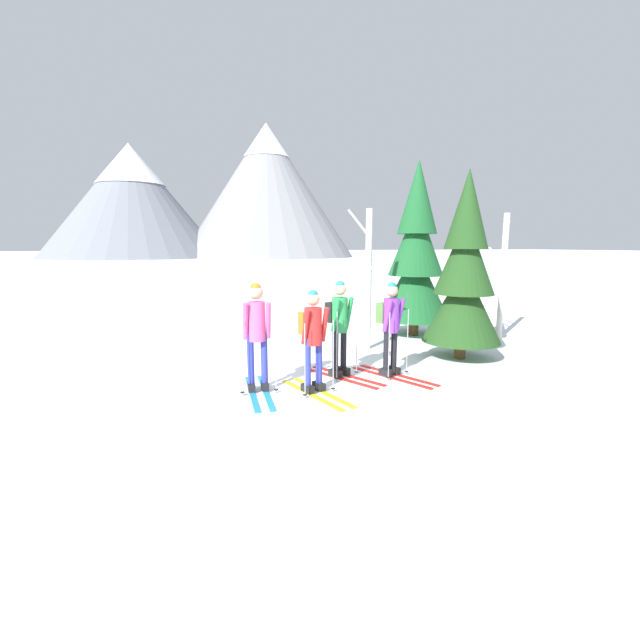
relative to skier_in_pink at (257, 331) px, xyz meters
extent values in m
plane|color=white|center=(1.05, 0.05, -1.01)|extent=(400.00, 400.00, 0.00)
cube|color=#1E84D1|center=(0.10, -0.12, -1.00)|extent=(0.22, 1.75, 0.02)
cube|color=#1E84D1|center=(-0.12, -0.10, -1.00)|extent=(0.22, 1.75, 0.02)
cube|color=black|center=(0.11, -0.02, -0.93)|extent=(0.13, 0.27, 0.12)
cylinder|color=#2D389E|center=(0.11, -0.02, -0.47)|extent=(0.11, 0.11, 0.85)
cube|color=black|center=(-0.11, 0.00, -0.93)|extent=(0.13, 0.27, 0.12)
cylinder|color=#2D389E|center=(-0.11, 0.00, -0.47)|extent=(0.11, 0.11, 0.85)
cylinder|color=#E55193|center=(0.00, -0.01, 0.15)|extent=(0.28, 0.28, 0.63)
sphere|color=tan|center=(0.00, -0.01, 0.62)|extent=(0.23, 0.23, 0.23)
sphere|color=#B76019|center=(0.00, -0.01, 0.69)|extent=(0.17, 0.17, 0.17)
cylinder|color=#E55193|center=(0.17, -0.08, 0.17)|extent=(0.10, 0.21, 0.60)
cylinder|color=#E55193|center=(-0.18, -0.06, 0.17)|extent=(0.10, 0.21, 0.60)
cylinder|color=#A5A5AD|center=(0.25, -0.21, -0.38)|extent=(0.02, 0.02, 1.27)
cylinder|color=black|center=(0.25, -0.21, -0.95)|extent=(0.07, 0.07, 0.01)
cylinder|color=#A5A5AD|center=(-0.28, -0.17, -0.38)|extent=(0.02, 0.02, 1.27)
cylinder|color=black|center=(-0.28, -0.17, -0.95)|extent=(0.07, 0.07, 0.01)
cube|color=#99661E|center=(0.01, 0.16, 0.18)|extent=(0.27, 0.18, 0.36)
cube|color=yellow|center=(0.98, -0.41, -1.00)|extent=(0.55, 1.68, 0.02)
cube|color=yellow|center=(0.76, -0.47, -1.00)|extent=(0.55, 1.68, 0.02)
cube|color=black|center=(0.95, -0.32, -0.93)|extent=(0.18, 0.28, 0.12)
cylinder|color=#2D389E|center=(0.95, -0.32, -0.49)|extent=(0.11, 0.11, 0.79)
cube|color=black|center=(0.74, -0.37, -0.93)|extent=(0.18, 0.28, 0.12)
cylinder|color=#2D389E|center=(0.74, -0.37, -0.49)|extent=(0.11, 0.11, 0.79)
cylinder|color=red|center=(0.84, -0.34, 0.08)|extent=(0.28, 0.28, 0.60)
sphere|color=tan|center=(0.84, -0.34, 0.52)|extent=(0.22, 0.22, 0.22)
sphere|color=#1E6B7A|center=(0.84, -0.34, 0.58)|extent=(0.16, 0.16, 0.16)
cylinder|color=red|center=(1.03, -0.35, 0.10)|extent=(0.13, 0.21, 0.57)
cylinder|color=red|center=(0.69, -0.45, 0.10)|extent=(0.13, 0.21, 0.57)
cylinder|color=#A5A5AD|center=(1.15, -0.45, -0.41)|extent=(0.02, 0.02, 1.19)
cylinder|color=black|center=(1.15, -0.45, -0.95)|extent=(0.07, 0.07, 0.01)
cylinder|color=#A5A5AD|center=(0.63, -0.59, -0.41)|extent=(0.02, 0.02, 1.19)
cylinder|color=black|center=(0.63, -0.59, -0.95)|extent=(0.07, 0.07, 0.01)
cube|color=#99661E|center=(0.80, -0.18, 0.11)|extent=(0.29, 0.22, 0.36)
cube|color=red|center=(1.70, 0.29, -1.00)|extent=(0.87, 1.56, 0.02)
cube|color=red|center=(1.50, 0.19, -1.00)|extent=(0.87, 1.56, 0.02)
cube|color=black|center=(1.65, 0.38, -0.93)|extent=(0.22, 0.28, 0.12)
cylinder|color=black|center=(1.65, 0.38, -0.48)|extent=(0.11, 0.11, 0.83)
cube|color=black|center=(1.46, 0.28, -0.93)|extent=(0.22, 0.28, 0.12)
cylinder|color=black|center=(1.46, 0.28, -0.48)|extent=(0.11, 0.11, 0.83)
cylinder|color=#238C42|center=(1.56, 0.33, 0.13)|extent=(0.28, 0.28, 0.62)
sphere|color=tan|center=(1.56, 0.33, 0.59)|extent=(0.22, 0.22, 0.22)
sphere|color=#1E6B7A|center=(1.56, 0.33, 0.65)|extent=(0.17, 0.17, 0.17)
cylinder|color=#238C42|center=(1.74, 0.36, 0.15)|extent=(0.16, 0.21, 0.59)
cylinder|color=#238C42|center=(1.42, 0.19, 0.15)|extent=(0.16, 0.21, 0.59)
cylinder|color=#A5A5AD|center=(1.88, 0.29, -0.39)|extent=(0.02, 0.02, 1.24)
cylinder|color=black|center=(1.88, 0.29, -0.95)|extent=(0.07, 0.07, 0.01)
cylinder|color=#A5A5AD|center=(1.40, 0.04, -0.39)|extent=(0.02, 0.02, 1.24)
cylinder|color=black|center=(1.40, 0.04, -0.95)|extent=(0.07, 0.07, 0.01)
cube|color=black|center=(1.48, 0.48, 0.16)|extent=(0.30, 0.26, 0.36)
cube|color=red|center=(2.59, 0.03, -1.00)|extent=(0.81, 1.64, 0.02)
cube|color=red|center=(2.39, -0.06, -1.00)|extent=(0.81, 1.64, 0.02)
cube|color=black|center=(2.55, 0.12, -0.93)|extent=(0.21, 0.28, 0.12)
cylinder|color=black|center=(2.55, 0.12, -0.48)|extent=(0.11, 0.11, 0.82)
cube|color=black|center=(2.35, 0.03, -0.93)|extent=(0.21, 0.28, 0.12)
cylinder|color=black|center=(2.35, 0.03, -0.48)|extent=(0.11, 0.11, 0.82)
cylinder|color=purple|center=(2.45, 0.08, 0.11)|extent=(0.28, 0.28, 0.61)
sphere|color=tan|center=(2.45, 0.08, 0.56)|extent=(0.22, 0.22, 0.22)
sphere|color=#1E6B7A|center=(2.45, 0.08, 0.63)|extent=(0.17, 0.17, 0.17)
cylinder|color=purple|center=(2.64, 0.10, 0.13)|extent=(0.15, 0.21, 0.58)
cylinder|color=purple|center=(2.31, -0.05, 0.13)|extent=(0.15, 0.21, 0.58)
cylinder|color=#A5A5AD|center=(2.77, 0.02, -0.40)|extent=(0.02, 0.02, 1.22)
cylinder|color=black|center=(2.77, 0.02, -0.95)|extent=(0.07, 0.07, 0.01)
cylinder|color=#A5A5AD|center=(2.28, -0.20, -0.40)|extent=(0.02, 0.02, 1.22)
cylinder|color=black|center=(2.28, -0.20, -0.95)|extent=(0.07, 0.07, 0.01)
cube|color=#4C7238|center=(2.38, 0.23, 0.14)|extent=(0.30, 0.25, 0.36)
cylinder|color=#51381E|center=(4.75, 3.15, -0.58)|extent=(0.27, 0.27, 0.87)
cone|color=#195628|center=(4.75, 3.15, 0.34)|extent=(1.86, 1.86, 1.83)
cone|color=#195628|center=(4.75, 3.15, 1.50)|extent=(1.42, 1.42, 1.83)
cone|color=#195628|center=(4.75, 3.15, 2.56)|extent=(1.01, 1.01, 1.83)
cylinder|color=#51381E|center=(4.43, 0.71, -0.64)|extent=(0.23, 0.23, 0.75)
cone|color=#1E4219|center=(4.43, 0.71, 0.16)|extent=(1.60, 1.60, 1.58)
cone|color=#1E4219|center=(4.43, 0.71, 1.16)|extent=(1.22, 1.22, 1.58)
cone|color=#1E4219|center=(4.43, 0.71, 2.07)|extent=(0.87, 0.87, 1.58)
cylinder|color=silver|center=(6.62, 2.09, 0.56)|extent=(0.15, 0.15, 3.15)
cylinder|color=silver|center=(6.53, 2.35, 0.71)|extent=(0.21, 0.55, 0.58)
cylinder|color=silver|center=(6.57, 2.32, 1.11)|extent=(0.13, 0.50, 0.42)
cylinder|color=silver|center=(6.62, 1.86, 0.78)|extent=(0.06, 0.50, 0.46)
cylinder|color=silver|center=(2.94, 2.13, 0.57)|extent=(0.15, 0.15, 3.16)
cylinder|color=silver|center=(2.69, 2.13, 1.83)|extent=(0.54, 0.05, 0.60)
cylinder|color=silver|center=(2.95, 1.89, 0.91)|extent=(0.08, 0.51, 0.33)
cone|color=slate|center=(-8.28, 86.73, 9.73)|extent=(34.01, 34.01, 21.48)
cone|color=white|center=(-8.28, 86.73, 16.61)|extent=(12.84, 12.84, 7.72)
cone|color=gray|center=(17.52, 83.04, 12.14)|extent=(34.95, 34.95, 26.30)
cone|color=white|center=(17.52, 83.04, 21.96)|extent=(9.29, 9.29, 6.66)
camera|label=1|loc=(-1.20, -6.81, 1.35)|focal=24.36mm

